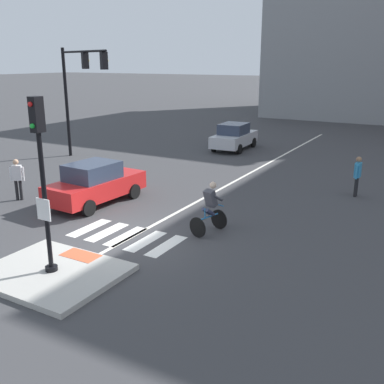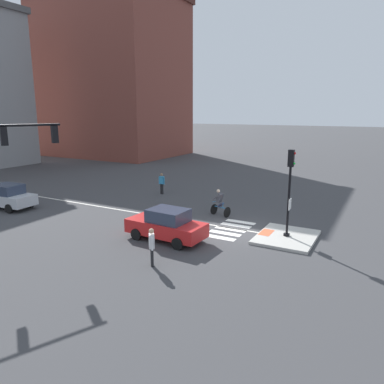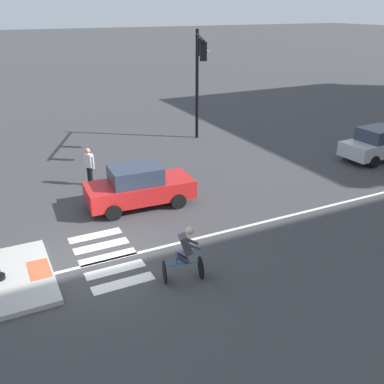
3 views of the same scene
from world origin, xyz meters
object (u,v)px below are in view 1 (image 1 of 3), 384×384
traffic_light_mast (77,82)px  cyclist (210,207)px  car_silver_westbound_distant (234,137)px  pedestrian_waiting_far_side (357,173)px  car_red_westbound_near (95,183)px  pedestrian_at_curb_left (17,176)px  signal_pole (42,170)px

traffic_light_mast → cyclist: (11.23, -6.17, -3.40)m
car_silver_westbound_distant → pedestrian_waiting_far_side: (8.62, -6.83, 0.17)m
cyclist → car_silver_westbound_distant: bearing=111.5°
car_red_westbound_near → cyclist: cyclist is taller
pedestrian_at_curb_left → car_red_westbound_near: bearing=21.6°
car_red_westbound_near → pedestrian_at_curb_left: pedestrian_at_curb_left is taller
cyclist → pedestrian_at_curb_left: bearing=-175.6°
traffic_light_mast → car_red_westbound_near: 8.87m
traffic_light_mast → pedestrian_waiting_far_side: traffic_light_mast is taller
car_red_westbound_near → cyclist: 5.33m
traffic_light_mast → signal_pole: bearing=-50.3°
car_silver_westbound_distant → pedestrian_waiting_far_side: pedestrian_waiting_far_side is taller
car_silver_westbound_distant → cyclist: 14.39m
traffic_light_mast → car_red_westbound_near: traffic_light_mast is taller
car_red_westbound_near → traffic_light_mast: bearing=136.5°
traffic_light_mast → pedestrian_waiting_far_side: bearing=1.5°
signal_pole → pedestrian_waiting_far_side: 12.74m
signal_pole → car_silver_westbound_distant: size_ratio=1.06×
signal_pole → car_red_westbound_near: size_ratio=1.06×
traffic_light_mast → car_red_westbound_near: bearing=-43.5°
car_red_westbound_near → pedestrian_waiting_far_side: pedestrian_waiting_far_side is taller
signal_pole → cyclist: signal_pole is taller
signal_pole → pedestrian_waiting_far_side: signal_pole is taller
pedestrian_at_curb_left → pedestrian_waiting_far_side: (11.64, 7.20, 0.00)m
signal_pole → car_red_westbound_near: bearing=120.6°
cyclist → pedestrian_at_curb_left: cyclist is taller
traffic_light_mast → cyclist: size_ratio=3.62×
cyclist → pedestrian_at_curb_left: size_ratio=1.01×
pedestrian_at_curb_left → cyclist: bearing=4.4°
car_red_westbound_near → car_silver_westbound_distant: bearing=89.8°
pedestrian_at_curb_left → traffic_light_mast: bearing=113.4°
signal_pole → traffic_light_mast: 14.29m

